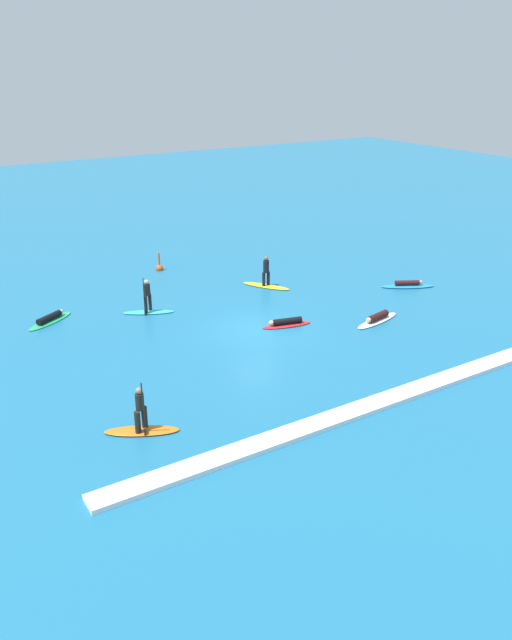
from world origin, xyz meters
name	(u,v)px	position (x,y,z in m)	size (l,w,h in m)	color
ground_plane	(256,329)	(0.00, 0.00, 0.00)	(120.00, 120.00, 0.00)	#1E6B93
surfer_on_green_board	(50,319)	(-8.30, 6.37, 0.14)	(2.82, 2.09, 0.41)	#23B266
surfer_on_teal_board	(148,303)	(-3.61, 4.85, 0.53)	(2.65, 1.75, 2.01)	#33C6CC
surfer_on_red_board	(286,323)	(1.52, -0.41, 0.15)	(2.62, 1.26, 0.40)	red
surfer_on_yellow_board	(266,279)	(3.85, 5.07, 0.47)	(2.16, 2.87, 1.84)	yellow
surfer_on_orange_board	(141,422)	(-8.39, -5.74, 0.42)	(2.69, 1.90, 2.18)	orange
surfer_on_white_board	(377,319)	(5.74, -2.39, 0.16)	(3.18, 1.30, 0.45)	white
surfer_on_blue_board	(408,285)	(10.84, 0.64, 0.12)	(3.10, 2.15, 0.40)	#1E8CD1
marker_buoy	(160,268)	(-0.12, 11.25, 0.17)	(0.48, 0.48, 1.25)	#E55119
wave_crest	(377,403)	(0.00, -8.76, 0.09)	(22.78, 0.90, 0.18)	white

